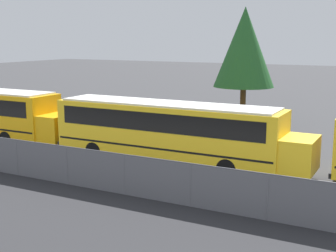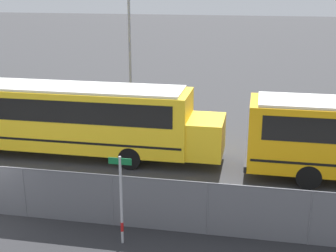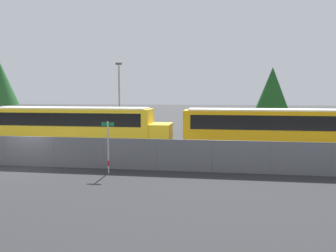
{
  "view_description": "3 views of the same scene",
  "coord_description": "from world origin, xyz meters",
  "px_view_note": "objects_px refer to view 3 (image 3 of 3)",
  "views": [
    {
      "loc": [
        -3.39,
        -15.99,
        6.59
      ],
      "look_at": [
        -14.87,
        5.88,
        1.9
      ],
      "focal_mm": 50.0,
      "sensor_mm": 36.0,
      "label": 1
    },
    {
      "loc": [
        9.0,
        -13.13,
        7.68
      ],
      "look_at": [
        5.41,
        5.33,
        1.84
      ],
      "focal_mm": 50.0,
      "sensor_mm": 36.0,
      "label": 2
    },
    {
      "loc": [
        10.88,
        -17.79,
        4.37
      ],
      "look_at": [
        7.47,
        6.09,
        1.9
      ],
      "focal_mm": 35.0,
      "sensor_mm": 36.0,
      "label": 3
    }
  ],
  "objects_px": {
    "street_sign": "(108,146)",
    "tree_0": "(272,91)",
    "school_bus_3": "(75,125)",
    "light_pole": "(119,96)",
    "school_bus_4": "(280,128)"
  },
  "relations": [
    {
      "from": "school_bus_3",
      "to": "street_sign",
      "type": "xyz_separation_m",
      "value": [
        4.9,
        -6.9,
        -0.42
      ]
    },
    {
      "from": "school_bus_3",
      "to": "school_bus_4",
      "type": "relative_size",
      "value": 1.0
    },
    {
      "from": "school_bus_4",
      "to": "street_sign",
      "type": "height_order",
      "value": "school_bus_4"
    },
    {
      "from": "light_pole",
      "to": "tree_0",
      "type": "distance_m",
      "value": 15.9
    },
    {
      "from": "school_bus_3",
      "to": "light_pole",
      "type": "xyz_separation_m",
      "value": [
        0.86,
        8.85,
        2.14
      ]
    },
    {
      "from": "school_bus_4",
      "to": "street_sign",
      "type": "xyz_separation_m",
      "value": [
        -10.08,
        -6.27,
        -0.42
      ]
    },
    {
      "from": "school_bus_3",
      "to": "light_pole",
      "type": "height_order",
      "value": "light_pole"
    },
    {
      "from": "school_bus_3",
      "to": "school_bus_4",
      "type": "height_order",
      "value": "same"
    },
    {
      "from": "school_bus_3",
      "to": "light_pole",
      "type": "relative_size",
      "value": 1.9
    },
    {
      "from": "light_pole",
      "to": "tree_0",
      "type": "height_order",
      "value": "light_pole"
    },
    {
      "from": "school_bus_3",
      "to": "street_sign",
      "type": "bearing_deg",
      "value": -54.62
    },
    {
      "from": "street_sign",
      "to": "tree_0",
      "type": "bearing_deg",
      "value": 58.25
    },
    {
      "from": "school_bus_3",
      "to": "street_sign",
      "type": "distance_m",
      "value": 8.47
    },
    {
      "from": "school_bus_4",
      "to": "street_sign",
      "type": "distance_m",
      "value": 11.88
    },
    {
      "from": "school_bus_4",
      "to": "light_pole",
      "type": "relative_size",
      "value": 1.9
    }
  ]
}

